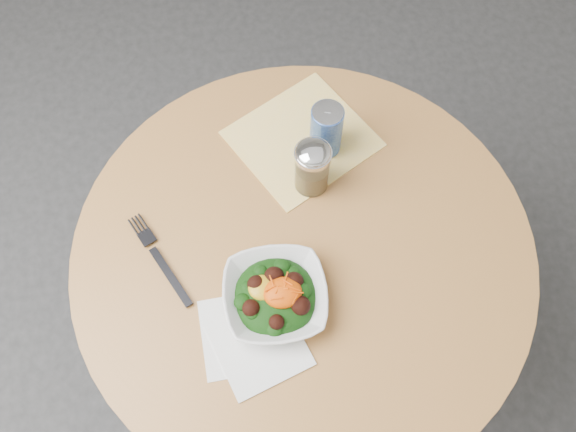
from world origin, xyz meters
name	(u,v)px	position (x,y,z in m)	size (l,w,h in m)	color
ground	(298,350)	(0.00, 0.00, 0.00)	(6.00, 6.00, 0.00)	#2D2D2F
table	(302,285)	(0.00, 0.00, 0.55)	(0.90, 0.90, 0.75)	black
cloth_napkin	(302,139)	(0.05, 0.25, 0.75)	(0.26, 0.24, 0.00)	#FFB80D
paper_napkins	(252,339)	(-0.13, -0.16, 0.75)	(0.20, 0.20, 0.00)	silver
salad_bowl	(275,296)	(-0.07, -0.09, 0.78)	(0.20, 0.20, 0.07)	silver
fork	(158,257)	(-0.28, 0.03, 0.76)	(0.11, 0.21, 0.00)	black
spice_shaker	(312,167)	(0.04, 0.14, 0.81)	(0.07, 0.07, 0.13)	silver
beverage_can	(326,130)	(0.09, 0.22, 0.81)	(0.07, 0.07, 0.13)	navy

